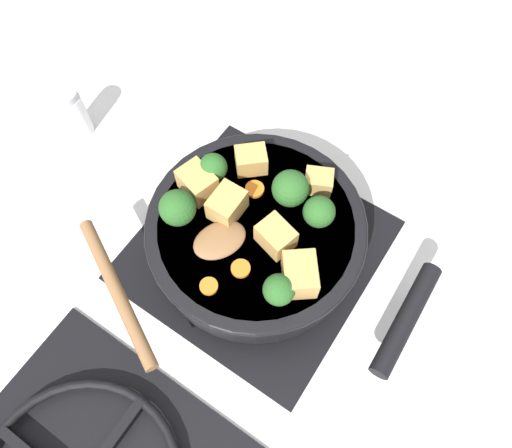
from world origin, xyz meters
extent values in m
plane|color=silver|center=(0.00, 0.00, 0.00)|extent=(2.40, 2.40, 0.00)
cube|color=black|center=(0.00, 0.00, 0.00)|extent=(0.31, 0.31, 0.01)
torus|color=black|center=(0.00, 0.00, 0.02)|extent=(0.24, 0.24, 0.01)
cube|color=black|center=(0.00, 0.00, 0.02)|extent=(0.01, 0.23, 0.01)
cube|color=black|center=(0.00, 0.00, 0.02)|extent=(0.23, 0.01, 0.01)
cylinder|color=black|center=(0.00, 0.00, 0.05)|extent=(0.28, 0.28, 0.06)
cylinder|color=brown|center=(0.00, 0.00, 0.06)|extent=(0.25, 0.25, 0.05)
torus|color=black|center=(0.00, 0.00, 0.08)|extent=(0.28, 0.28, 0.01)
cylinder|color=black|center=(-0.21, 0.00, 0.07)|extent=(0.03, 0.15, 0.02)
ellipsoid|color=brown|center=(0.02, 0.05, 0.09)|extent=(0.07, 0.08, 0.01)
cylinder|color=brown|center=(0.08, 0.17, 0.09)|extent=(0.19, 0.10, 0.02)
cube|color=tan|center=(0.04, 0.01, 0.10)|extent=(0.04, 0.05, 0.04)
cube|color=tan|center=(-0.03, 0.01, 0.10)|extent=(0.05, 0.04, 0.03)
cube|color=tan|center=(-0.08, 0.03, 0.10)|extent=(0.06, 0.06, 0.04)
cube|color=tan|center=(-0.04, -0.09, 0.10)|extent=(0.04, 0.04, 0.03)
cube|color=tan|center=(0.09, 0.00, 0.10)|extent=(0.05, 0.05, 0.04)
cube|color=tan|center=(0.05, -0.07, 0.10)|extent=(0.05, 0.05, 0.03)
cylinder|color=#709956|center=(-0.06, -0.05, 0.09)|extent=(0.01, 0.01, 0.01)
sphere|color=#285B23|center=(-0.06, -0.05, 0.11)|extent=(0.04, 0.04, 0.04)
cylinder|color=#709956|center=(-0.07, 0.06, 0.09)|extent=(0.01, 0.01, 0.01)
sphere|color=#285B23|center=(-0.07, 0.06, 0.11)|extent=(0.04, 0.04, 0.04)
cylinder|color=#709956|center=(-0.02, -0.05, 0.09)|extent=(0.01, 0.01, 0.01)
sphere|color=#285B23|center=(-0.02, -0.05, 0.11)|extent=(0.05, 0.05, 0.05)
cylinder|color=#709956|center=(0.08, -0.03, 0.09)|extent=(0.01, 0.01, 0.01)
sphere|color=#285B23|center=(0.08, -0.03, 0.11)|extent=(0.04, 0.04, 0.04)
cylinder|color=#709956|center=(0.08, 0.05, 0.09)|extent=(0.01, 0.01, 0.01)
sphere|color=#285B23|center=(0.08, 0.05, 0.11)|extent=(0.05, 0.05, 0.05)
cylinder|color=orange|center=(0.00, 0.10, 0.09)|extent=(0.02, 0.02, 0.01)
cylinder|color=orange|center=(0.03, -0.04, 0.09)|extent=(0.02, 0.02, 0.01)
cylinder|color=orange|center=(-0.02, 0.06, 0.09)|extent=(0.02, 0.02, 0.01)
cylinder|color=white|center=(0.35, -0.02, 0.04)|extent=(0.04, 0.04, 0.07)
cylinder|color=#B7B7BC|center=(0.35, -0.02, 0.08)|extent=(0.03, 0.03, 0.01)
camera|label=1|loc=(-0.15, 0.23, 0.65)|focal=35.00mm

